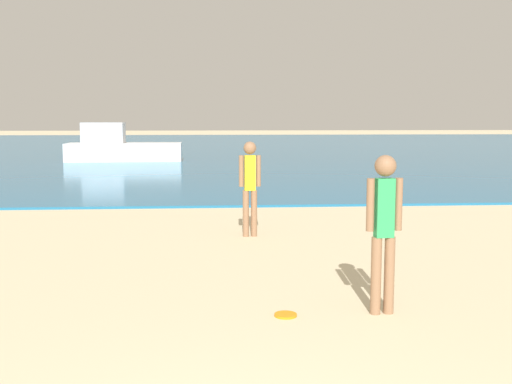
{
  "coord_description": "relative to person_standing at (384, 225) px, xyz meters",
  "views": [
    {
      "loc": [
        -0.17,
        -2.19,
        2.15
      ],
      "look_at": [
        0.5,
        7.3,
        0.98
      ],
      "focal_mm": 42.7,
      "sensor_mm": 36.0,
      "label": 1
    }
  ],
  "objects": [
    {
      "name": "boat_near",
      "position": [
        -6.3,
        23.31,
        -0.29
      ],
      "size": [
        5.48,
        1.84,
        1.85
      ],
      "rotation": [
        0.0,
        0.0,
        0.02
      ],
      "color": "white",
      "rests_on": "water"
    },
    {
      "name": "frisbee",
      "position": [
        -1.07,
        -0.01,
        -0.98
      ],
      "size": [
        0.25,
        0.25,
        0.03
      ],
      "primitive_type": "cylinder",
      "color": "orange",
      "rests_on": "ground"
    },
    {
      "name": "person_distant",
      "position": [
        -1.18,
        4.48,
        -0.02
      ],
      "size": [
        0.4,
        0.23,
        1.72
      ],
      "rotation": [
        0.0,
        0.0,
        3.22
      ],
      "color": "#936B4C",
      "rests_on": "ground"
    },
    {
      "name": "water",
      "position": [
        -1.67,
        38.03,
        -0.96
      ],
      "size": [
        160.0,
        60.0,
        0.06
      ],
      "primitive_type": "cube",
      "color": "#1E6B9E",
      "rests_on": "ground"
    },
    {
      "name": "person_standing",
      "position": [
        0.0,
        0.0,
        0.0
      ],
      "size": [
        0.4,
        0.23,
        1.75
      ],
      "rotation": [
        0.0,
        0.0,
        3.23
      ],
      "color": "#936B4C",
      "rests_on": "ground"
    }
  ]
}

